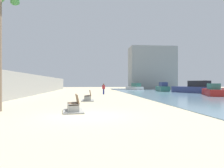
{
  "coord_description": "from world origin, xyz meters",
  "views": [
    {
      "loc": [
        0.29,
        -10.73,
        1.61
      ],
      "look_at": [
        2.95,
        15.55,
        1.5
      ],
      "focal_mm": 34.72,
      "sensor_mm": 36.0,
      "label": 1
    }
  ],
  "objects": [
    {
      "name": "person_walking",
      "position": [
        2.2,
        20.05,
        0.9
      ],
      "size": [
        0.44,
        0.36,
        1.57
      ],
      "color": "navy",
      "rests_on": "ground"
    },
    {
      "name": "boat_mid_bay",
      "position": [
        11.08,
        40.99,
        0.61
      ],
      "size": [
        3.37,
        6.37,
        1.58
      ],
      "color": "white",
      "rests_on": "water_bay"
    },
    {
      "name": "bench_far",
      "position": [
        0.1,
        9.05,
        0.23
      ],
      "size": [
        1.12,
        2.11,
        0.98
      ],
      "color": "#9E9E99",
      "rests_on": "ground"
    },
    {
      "name": "bench_near",
      "position": [
        -0.63,
        1.55,
        0.23
      ],
      "size": [
        1.34,
        2.21,
        0.98
      ],
      "color": "#9E9E99",
      "rests_on": "ground"
    },
    {
      "name": "boat_far_left",
      "position": [
        14.36,
        30.27,
        0.7
      ],
      "size": [
        2.52,
        6.26,
        1.76
      ],
      "color": "#337060",
      "rests_on": "water_bay"
    },
    {
      "name": "ground_plane",
      "position": [
        0.0,
        18.0,
        0.0
      ],
      "size": [
        120.0,
        120.0,
        0.0
      ],
      "primitive_type": "plane",
      "color": "beige"
    },
    {
      "name": "seawall",
      "position": [
        -7.5,
        18.0,
        1.38
      ],
      "size": [
        0.8,
        64.0,
        2.76
      ],
      "primitive_type": "cube",
      "color": "#9E9E99",
      "rests_on": "ground"
    },
    {
      "name": "boat_distant",
      "position": [
        17.12,
        22.81,
        0.77
      ],
      "size": [
        4.95,
        7.8,
        1.97
      ],
      "color": "navy",
      "rests_on": "water_bay"
    },
    {
      "name": "harbor_building",
      "position": [
        16.82,
        46.0,
        5.61
      ],
      "size": [
        12.0,
        6.0,
        11.23
      ],
      "primitive_type": "cube",
      "color": "gray",
      "rests_on": "ground"
    },
    {
      "name": "boat_nearest",
      "position": [
        16.05,
        15.86,
        0.61
      ],
      "size": [
        4.01,
        7.18,
        1.54
      ],
      "color": "red",
      "rests_on": "water_bay"
    }
  ]
}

